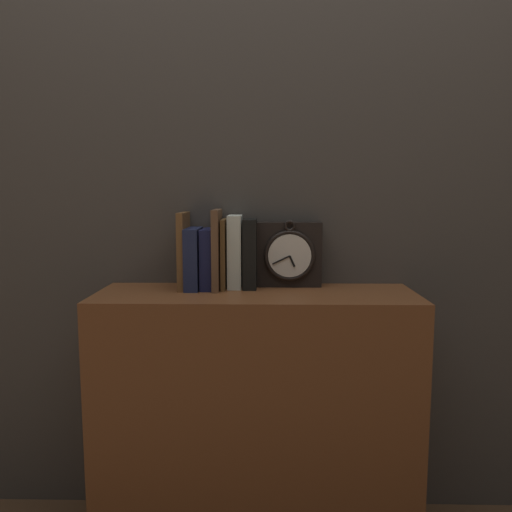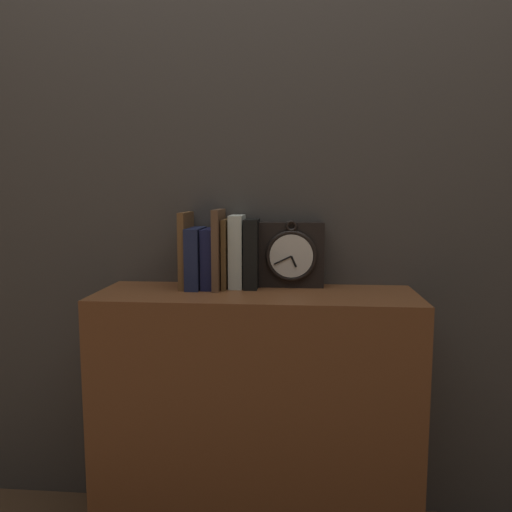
# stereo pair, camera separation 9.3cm
# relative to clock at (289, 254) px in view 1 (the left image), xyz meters

# --- Properties ---
(wall_back) EXTENTS (6.00, 0.05, 2.60)m
(wall_back) POSITION_rel_clock_xyz_m (-0.10, 0.07, 0.46)
(wall_back) COLOR #47423D
(wall_back) RESTS_ON ground_plane
(bookshelf) EXTENTS (0.92, 0.30, 0.74)m
(bookshelf) POSITION_rel_clock_xyz_m (-0.10, -0.11, -0.47)
(bookshelf) COLOR brown
(bookshelf) RESTS_ON ground_plane
(clock) EXTENTS (0.20, 0.08, 0.20)m
(clock) POSITION_rel_clock_xyz_m (0.00, 0.00, 0.00)
(clock) COLOR black
(clock) RESTS_ON bookshelf
(book_slot0_brown) EXTENTS (0.02, 0.14, 0.23)m
(book_slot0_brown) POSITION_rel_clock_xyz_m (-0.32, -0.04, 0.02)
(book_slot0_brown) COLOR brown
(book_slot0_brown) RESTS_ON bookshelf
(book_slot1_navy) EXTENTS (0.04, 0.15, 0.18)m
(book_slot1_navy) POSITION_rel_clock_xyz_m (-0.29, -0.04, -0.01)
(book_slot1_navy) COLOR #1F274A
(book_slot1_navy) RESTS_ON bookshelf
(book_slot2_navy) EXTENTS (0.03, 0.14, 0.18)m
(book_slot2_navy) POSITION_rel_clock_xyz_m (-0.24, -0.03, -0.01)
(book_slot2_navy) COLOR #1B1F48
(book_slot2_navy) RESTS_ON bookshelf
(book_slot3_brown) EXTENTS (0.02, 0.16, 0.23)m
(book_slot3_brown) POSITION_rel_clock_xyz_m (-0.22, -0.04, 0.02)
(book_slot3_brown) COLOR brown
(book_slot3_brown) RESTS_ON bookshelf
(book_slot4_brown) EXTENTS (0.01, 0.13, 0.21)m
(book_slot4_brown) POSITION_rel_clock_xyz_m (-0.20, -0.03, 0.00)
(book_slot4_brown) COLOR brown
(book_slot4_brown) RESTS_ON bookshelf
(book_slot5_white) EXTENTS (0.04, 0.11, 0.22)m
(book_slot5_white) POSITION_rel_clock_xyz_m (-0.16, -0.02, 0.01)
(book_slot5_white) COLOR silver
(book_slot5_white) RESTS_ON bookshelf
(book_slot6_black) EXTENTS (0.04, 0.12, 0.21)m
(book_slot6_black) POSITION_rel_clock_xyz_m (-0.12, -0.02, 0.00)
(book_slot6_black) COLOR black
(book_slot6_black) RESTS_ON bookshelf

